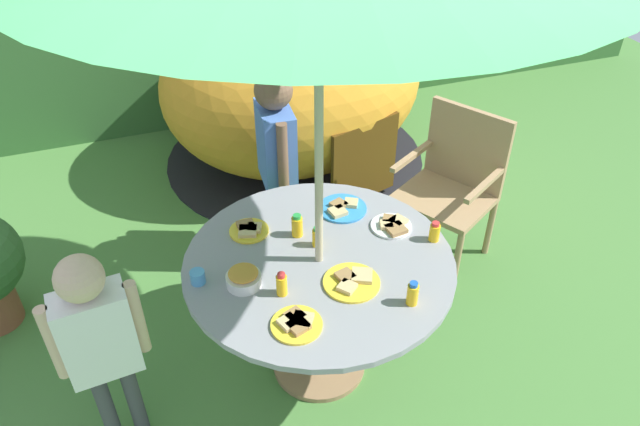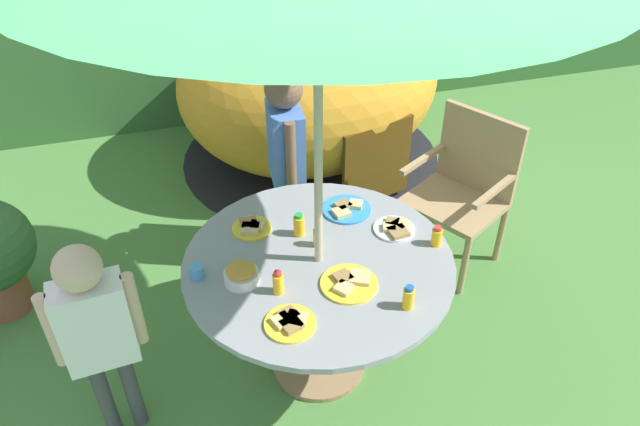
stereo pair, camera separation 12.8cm
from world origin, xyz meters
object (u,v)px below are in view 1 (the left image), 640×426
at_px(child_in_white_shirt, 98,334).
at_px(plate_back_edge, 352,281).
at_px(snack_bowl, 244,278).
at_px(plate_center_front, 297,323).
at_px(juice_bottle_far_left, 435,232).
at_px(cup_near, 198,277).
at_px(juice_bottle_near_left, 317,237).
at_px(garden_table, 319,283).
at_px(plate_center_back, 392,225).
at_px(wooden_chair, 454,178).
at_px(juice_bottle_near_right, 413,294).
at_px(plate_mid_left, 342,208).
at_px(juice_bottle_front_edge, 282,284).
at_px(dome_tent, 293,81).
at_px(juice_bottle_mid_right, 297,226).
at_px(plate_far_right, 249,230).
at_px(child_in_blue_shirt, 276,146).

bearing_deg(child_in_white_shirt, plate_back_edge, -10.81).
xyz_separation_m(child_in_white_shirt, snack_bowl, (0.62, 0.04, 0.08)).
xyz_separation_m(plate_center_front, juice_bottle_far_left, (0.78, 0.30, 0.03)).
xyz_separation_m(plate_back_edge, cup_near, (-0.63, 0.23, 0.02)).
bearing_deg(juice_bottle_near_left, juice_bottle_far_left, -15.65).
height_order(plate_center_front, cup_near, cup_near).
xyz_separation_m(plate_back_edge, juice_bottle_far_left, (0.48, 0.14, 0.04)).
distance_m(garden_table, juice_bottle_far_left, 0.60).
height_order(plate_center_back, cup_near, cup_near).
height_order(wooden_chair, juice_bottle_near_right, wooden_chair).
bearing_deg(juice_bottle_near_right, plate_center_front, 174.88).
relative_size(plate_mid_left, juice_bottle_near_left, 2.32).
distance_m(plate_mid_left, juice_bottle_near_right, 0.71).
bearing_deg(juice_bottle_front_edge, juice_bottle_far_left, 7.46).
distance_m(juice_bottle_near_left, juice_bottle_far_left, 0.56).
bearing_deg(juice_bottle_near_right, dome_tent, 84.05).
distance_m(garden_table, juice_bottle_mid_right, 0.29).
distance_m(garden_table, plate_center_front, 0.44).
height_order(plate_center_front, plate_center_back, same).
bearing_deg(plate_mid_left, wooden_chair, 20.73).
xyz_separation_m(plate_mid_left, juice_bottle_mid_right, (-0.28, -0.12, 0.04)).
relative_size(garden_table, plate_center_back, 6.19).
xyz_separation_m(plate_far_right, plate_center_front, (0.03, -0.65, 0.00)).
relative_size(snack_bowl, plate_back_edge, 0.61).
bearing_deg(child_in_blue_shirt, plate_far_right, -22.46).
xyz_separation_m(juice_bottle_near_left, juice_bottle_front_edge, (-0.25, -0.25, 0.00)).
bearing_deg(plate_center_front, dome_tent, 72.66).
xyz_separation_m(plate_center_front, plate_mid_left, (0.46, 0.67, -0.00)).
height_order(garden_table, child_in_blue_shirt, child_in_blue_shirt).
bearing_deg(plate_far_right, plate_center_front, -87.29).
height_order(juice_bottle_far_left, juice_bottle_mid_right, juice_bottle_mid_right).
bearing_deg(juice_bottle_far_left, plate_far_right, 156.35).
xyz_separation_m(juice_bottle_near_right, juice_bottle_front_edge, (-0.50, 0.24, -0.00)).
bearing_deg(juice_bottle_near_right, plate_mid_left, 92.69).
bearing_deg(juice_bottle_mid_right, garden_table, -79.37).
bearing_deg(plate_far_right, juice_bottle_near_left, -36.65).
xyz_separation_m(snack_bowl, plate_back_edge, (0.45, -0.15, -0.03)).
distance_m(plate_far_right, juice_bottle_near_right, 0.87).
distance_m(plate_mid_left, cup_near, 0.84).
distance_m(wooden_chair, juice_bottle_mid_right, 1.26).
bearing_deg(snack_bowl, plate_far_right, 72.38).
bearing_deg(child_in_blue_shirt, garden_table, 0.00).
relative_size(plate_far_right, plate_center_front, 0.91).
distance_m(plate_far_right, plate_center_front, 0.65).
xyz_separation_m(snack_bowl, plate_far_right, (0.11, 0.35, -0.03)).
distance_m(dome_tent, juice_bottle_near_left, 2.02).
relative_size(child_in_white_shirt, juice_bottle_near_right, 9.59).
relative_size(juice_bottle_near_right, juice_bottle_mid_right, 0.97).
height_order(plate_back_edge, juice_bottle_far_left, juice_bottle_far_left).
bearing_deg(plate_back_edge, child_in_blue_shirt, 90.31).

